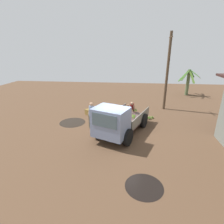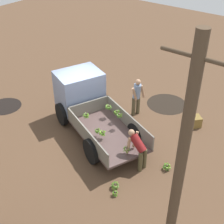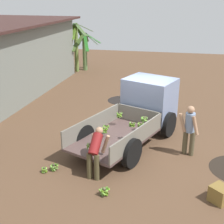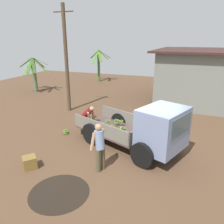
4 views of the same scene
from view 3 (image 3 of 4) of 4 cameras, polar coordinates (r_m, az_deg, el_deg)
name	(u,v)px [view 3 (image 3 of 4)]	position (r m, az deg, el deg)	size (l,w,h in m)	color
ground	(137,134)	(11.87, 4.59, -4.06)	(36.00, 36.00, 0.00)	brown
mud_patch_0	(122,100)	(15.55, 1.90, 2.15)	(1.46, 1.46, 0.01)	black
cargo_truck	(143,107)	(11.60, 5.65, 0.89)	(4.99, 3.42, 2.02)	#523D3A
banana_palm_1	(54,40)	(24.25, -10.61, 12.83)	(2.51, 2.44, 3.21)	olive
banana_palm_3	(76,45)	(21.29, -6.58, 12.02)	(2.33, 2.35, 3.19)	olive
banana_palm_4	(85,50)	(21.68, -5.04, 11.25)	(2.70, 2.34, 2.53)	#5B7A44
person_foreground_visitor	(190,128)	(10.29, 13.99, -2.90)	(0.50, 0.69, 1.72)	brown
person_worker_loading	(96,150)	(8.95, -3.03, -6.99)	(0.76, 0.65, 1.40)	#4D452B
banana_bunch_on_ground_0	(44,170)	(9.62, -12.29, -10.27)	(0.20, 0.20, 0.19)	brown
banana_bunch_on_ground_1	(104,191)	(8.46, -1.40, -14.27)	(0.30, 0.30, 0.23)	brown
banana_bunch_on_ground_2	(54,167)	(9.66, -10.55, -9.79)	(0.30, 0.29, 0.22)	#413A2A
wooden_crate_0	(220,194)	(8.64, 19.13, -13.99)	(0.45, 0.45, 0.44)	brown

